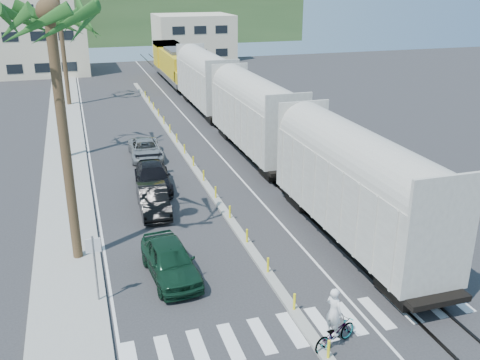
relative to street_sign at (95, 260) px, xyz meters
name	(u,v)px	position (x,y,z in m)	size (l,w,h in m)	color
ground	(284,299)	(7.30, -2.00, -1.97)	(140.00, 140.00, 0.00)	#28282B
sidewalk	(65,146)	(-1.20, 23.00, -1.90)	(3.00, 90.00, 0.15)	gray
rails	(221,124)	(12.30, 26.00, -1.94)	(1.56, 100.00, 0.06)	black
median	(185,154)	(7.30, 17.96, -1.88)	(0.45, 60.00, 0.85)	gray
crosswalk	(304,327)	(7.30, -4.00, -1.97)	(14.00, 2.20, 0.01)	silver
lane_markings	(146,140)	(5.15, 23.00, -1.97)	(9.42, 90.00, 0.01)	silver
freight_train	(232,101)	(12.30, 22.33, 0.93)	(3.00, 60.94, 5.85)	#A4A196
palm_trees	(53,3)	(-0.80, 20.70, 8.84)	(3.50, 37.20, 13.75)	brown
street_sign	(95,260)	(0.00, 0.00, 0.00)	(0.60, 0.08, 3.00)	slate
buildings	(74,34)	(0.89, 69.66, 2.39)	(38.00, 27.00, 10.00)	beige
hillside	(103,12)	(7.30, 98.00, 4.03)	(80.00, 20.00, 12.00)	#385628
car_lead	(170,260)	(3.17, 1.15, -1.16)	(2.31, 4.91, 1.62)	#103220
car_second	(153,200)	(3.53, 8.37, -1.23)	(1.70, 4.52, 1.48)	black
car_third	(153,177)	(4.05, 12.01, -1.22)	(2.42, 5.30, 1.50)	black
car_rear	(145,149)	(4.45, 18.21, -1.30)	(2.40, 4.93, 1.35)	#989B9D
cyclist	(335,328)	(7.86, -5.31, -1.23)	(2.07, 2.48, 2.38)	#9EA0A5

